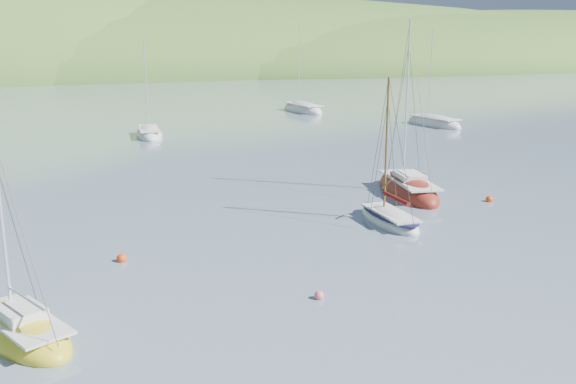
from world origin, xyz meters
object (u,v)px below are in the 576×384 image
object	(u,v)px
distant_sloop_b	(303,110)
sloop_red	(408,190)
distant_sloop_d	(434,124)
sailboat_yellow	(22,332)
distant_sloop_a	(149,135)
daysailer_white	(389,219)

from	to	relation	value
distant_sloop_b	sloop_red	bearing A→B (deg)	-109.86
sloop_red	distant_sloop_d	distance (m)	32.50
sloop_red	sailboat_yellow	xyz separation A→B (m)	(-22.56, -12.48, -0.04)
distant_sloop_a	distant_sloop_d	size ratio (longest dim) A/B	0.89
daysailer_white	distant_sloop_d	distance (m)	39.26
daysailer_white	sloop_red	distance (m)	6.77
daysailer_white	distant_sloop_d	world-z (taller)	distant_sloop_d
daysailer_white	sloop_red	size ratio (longest dim) A/B	0.70
daysailer_white	distant_sloop_b	size ratio (longest dim) A/B	0.66
distant_sloop_a	distant_sloop_b	distance (m)	26.21
sloop_red	distant_sloop_b	size ratio (longest dim) A/B	0.94
sloop_red	distant_sloop_d	size ratio (longest dim) A/B	1.03
sailboat_yellow	distant_sloop_d	distance (m)	56.97
sailboat_yellow	distant_sloop_d	world-z (taller)	distant_sloop_d
daysailer_white	distant_sloop_d	bearing A→B (deg)	54.71
daysailer_white	distant_sloop_a	size ratio (longest dim) A/B	0.81
daysailer_white	sailboat_yellow	bearing A→B (deg)	-156.35
distant_sloop_a	distant_sloop_d	bearing A→B (deg)	-0.62
daysailer_white	sailboat_yellow	size ratio (longest dim) A/B	1.10
distant_sloop_d	daysailer_white	bearing A→B (deg)	-135.23
sloop_red	distant_sloop_b	distance (m)	44.82
distant_sloop_b	distant_sloop_d	size ratio (longest dim) A/B	1.09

